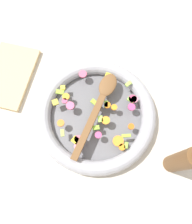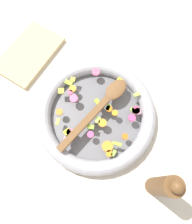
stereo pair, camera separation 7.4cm
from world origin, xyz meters
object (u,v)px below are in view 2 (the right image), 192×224
(skillet, at_px, (96,115))
(wooden_spoon, at_px, (100,106))
(pepper_mill, at_px, (163,186))
(cutting_board, at_px, (29,54))

(skillet, bearing_deg, wooden_spoon, 170.37)
(skillet, xyz_separation_m, pepper_mill, (0.10, 0.28, 0.09))
(pepper_mill, bearing_deg, cutting_board, -105.66)
(pepper_mill, height_order, cutting_board, pepper_mill)
(wooden_spoon, distance_m, pepper_mill, 0.31)
(pepper_mill, xyz_separation_m, cutting_board, (-0.18, -0.64, -0.10))
(skillet, xyz_separation_m, wooden_spoon, (-0.02, 0.00, 0.04))
(skillet, height_order, pepper_mill, pepper_mill)
(skillet, relative_size, pepper_mill, 1.75)
(cutting_board, bearing_deg, wooden_spoon, 81.24)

